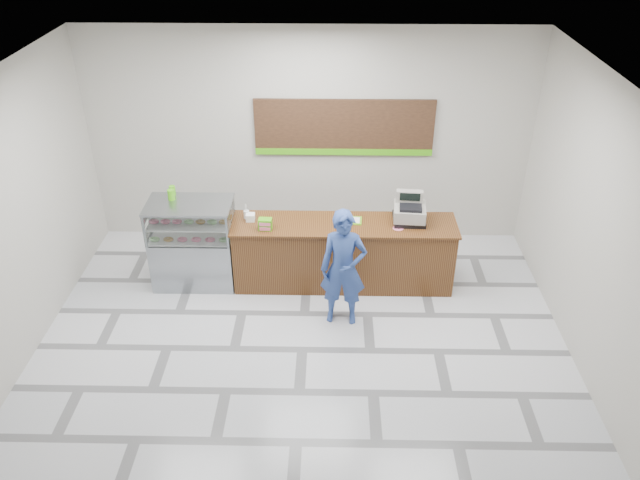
{
  "coord_description": "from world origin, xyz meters",
  "views": [
    {
      "loc": [
        0.36,
        -6.24,
        5.48
      ],
      "look_at": [
        0.22,
        0.9,
        1.14
      ],
      "focal_mm": 35.0,
      "sensor_mm": 36.0,
      "label": 1
    }
  ],
  "objects_px": {
    "display_case": "(193,243)",
    "customer": "(343,268)",
    "cash_register": "(409,211)",
    "sales_counter": "(343,254)",
    "serving_tray": "(350,220)"
  },
  "relations": [
    {
      "from": "sales_counter",
      "to": "display_case",
      "type": "xyz_separation_m",
      "value": [
        -2.22,
        -0.0,
        0.16
      ]
    },
    {
      "from": "cash_register",
      "to": "serving_tray",
      "type": "bearing_deg",
      "value": -174.16
    },
    {
      "from": "sales_counter",
      "to": "cash_register",
      "type": "bearing_deg",
      "value": 6.09
    },
    {
      "from": "sales_counter",
      "to": "cash_register",
      "type": "distance_m",
      "value": 1.16
    },
    {
      "from": "sales_counter",
      "to": "cash_register",
      "type": "relative_size",
      "value": 6.45
    },
    {
      "from": "cash_register",
      "to": "customer",
      "type": "xyz_separation_m",
      "value": [
        -0.96,
        -0.99,
        -0.34
      ]
    },
    {
      "from": "serving_tray",
      "to": "sales_counter",
      "type": "bearing_deg",
      "value": -133.83
    },
    {
      "from": "cash_register",
      "to": "customer",
      "type": "distance_m",
      "value": 1.41
    },
    {
      "from": "sales_counter",
      "to": "serving_tray",
      "type": "distance_m",
      "value": 0.54
    },
    {
      "from": "display_case",
      "to": "cash_register",
      "type": "bearing_deg",
      "value": 1.82
    },
    {
      "from": "cash_register",
      "to": "serving_tray",
      "type": "xyz_separation_m",
      "value": [
        -0.85,
        -0.02,
        -0.15
      ]
    },
    {
      "from": "display_case",
      "to": "customer",
      "type": "relative_size",
      "value": 0.78
    },
    {
      "from": "serving_tray",
      "to": "customer",
      "type": "height_order",
      "value": "customer"
    },
    {
      "from": "display_case",
      "to": "cash_register",
      "type": "distance_m",
      "value": 3.2
    },
    {
      "from": "display_case",
      "to": "customer",
      "type": "xyz_separation_m",
      "value": [
        2.2,
        -0.88,
        0.17
      ]
    }
  ]
}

